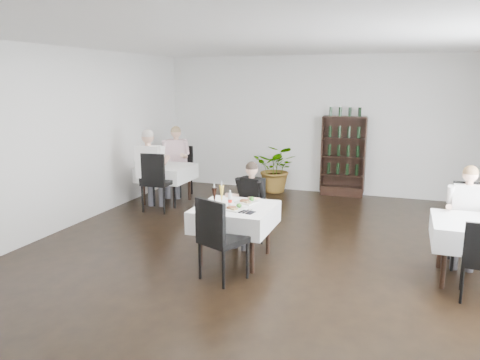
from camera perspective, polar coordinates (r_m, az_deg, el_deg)
name	(u,v)px	position (r m, az deg, el deg)	size (l,w,h in m)	color
room_shell	(256,154)	(6.14, 2.02, 3.14)	(9.00, 9.00, 9.00)	black
wine_shelf	(343,157)	(10.30, 12.47, 2.75)	(0.90, 0.28, 1.75)	black
main_table	(235,217)	(6.42, -0.60, -4.50)	(1.03, 1.03, 0.77)	black
left_table	(166,173)	(9.61, -8.96, 0.87)	(0.98, 0.98, 0.77)	black
right_table	(474,233)	(6.41, 26.66, -5.84)	(0.98, 0.98, 0.77)	black
potted_tree	(277,168)	(10.48, 4.49, 1.43)	(0.96, 0.84, 1.07)	#26521C
main_chair_far	(249,211)	(7.11, 1.09, -3.81)	(0.53, 0.54, 0.89)	black
main_chair_near	(218,234)	(5.76, -2.67, -6.65)	(0.64, 0.64, 1.06)	black
left_chair_far	(180,167)	(10.28, -7.32, 1.58)	(0.56, 0.56, 1.07)	black
left_chair_near	(156,178)	(8.95, -10.25, 0.22)	(0.53, 0.54, 1.14)	black
right_chair_far	(472,219)	(6.97, 26.41, -4.33)	(0.51, 0.51, 1.11)	black
diner_main	(249,197)	(6.99, 1.14, -2.13)	(0.54, 0.57, 1.27)	#3F3E46
diner_left_far	(176,156)	(10.14, -7.86, 2.94)	(0.61, 0.64, 1.51)	#3F3E46
diner_left_near	(150,164)	(9.02, -10.91, 1.97)	(0.65, 0.68, 1.57)	#3F3E46
diner_right_far	(467,208)	(6.93, 25.94, -3.09)	(0.53, 0.55, 1.35)	#3F3E46
plate_far	(247,201)	(6.56, 0.89, -2.63)	(0.33, 0.33, 0.08)	white
plate_near	(234,208)	(6.21, -0.69, -3.46)	(0.32, 0.32, 0.08)	white
pilsner_dark	(214,196)	(6.43, -3.14, -1.97)	(0.07, 0.07, 0.30)	black
pilsner_lager	(222,194)	(6.54, -2.25, -1.70)	(0.07, 0.07, 0.31)	gold
coke_bottle	(230,200)	(6.36, -1.23, -2.43)	(0.06, 0.06, 0.23)	silver
napkin_cutlery	(247,212)	(6.08, 0.82, -3.91)	(0.22, 0.22, 0.02)	black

